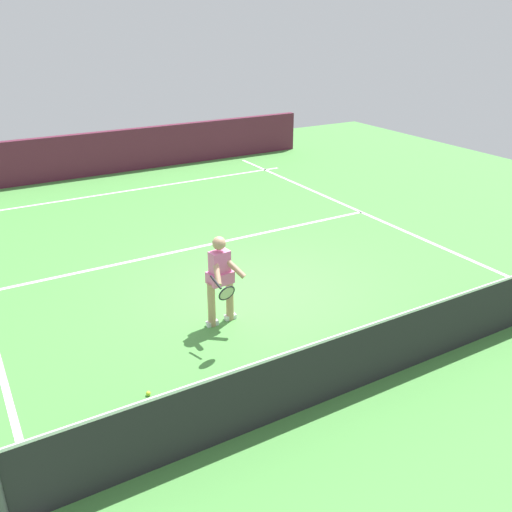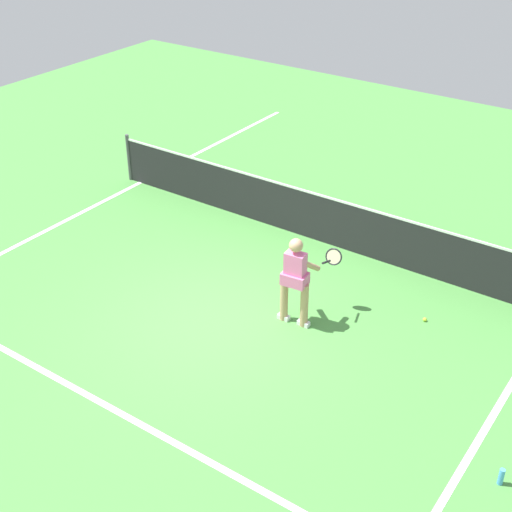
{
  "view_description": "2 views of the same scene",
  "coord_description": "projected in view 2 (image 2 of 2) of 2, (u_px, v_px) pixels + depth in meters",
  "views": [
    {
      "loc": [
        4.69,
        7.94,
        4.79
      ],
      "look_at": [
        0.45,
        0.66,
        1.06
      ],
      "focal_mm": 38.75,
      "sensor_mm": 36.0,
      "label": 1
    },
    {
      "loc": [
        6.11,
        -7.53,
        6.97
      ],
      "look_at": [
        0.33,
        0.78,
        0.92
      ],
      "focal_mm": 50.92,
      "sensor_mm": 36.0,
      "label": 2
    }
  ],
  "objects": [
    {
      "name": "tennis_player",
      "position": [
        296.0,
        277.0,
        11.38
      ],
      "size": [
        0.74,
        0.99,
        1.55
      ],
      "color": "tan",
      "rests_on": "ground"
    },
    {
      "name": "tennis_ball_near",
      "position": [
        425.0,
        319.0,
        11.8
      ],
      "size": [
        0.07,
        0.07,
        0.07
      ],
      "primitive_type": "sphere",
      "color": "#D1E533",
      "rests_on": "ground"
    },
    {
      "name": "water_bottle",
      "position": [
        501.0,
        477.0,
        8.85
      ],
      "size": [
        0.07,
        0.07,
        0.24
      ],
      "primitive_type": "cylinder",
      "color": "#4C9EE5",
      "rests_on": "ground"
    },
    {
      "name": "court_net",
      "position": [
        315.0,
        216.0,
        13.89
      ],
      "size": [
        9.78,
        0.08,
        1.07
      ],
      "color": "#4C4C51",
      "rests_on": "ground"
    },
    {
      "name": "sideline_left_marking",
      "position": [
        28.0,
        240.0,
        14.11
      ],
      "size": [
        0.1,
        17.74,
        0.01
      ],
      "primitive_type": "cube",
      "color": "white",
      "rests_on": "ground"
    },
    {
      "name": "sideline_right_marking",
      "position": [
        483.0,
        433.0,
        9.65
      ],
      "size": [
        0.1,
        17.74,
        0.01
      ],
      "primitive_type": "cube",
      "color": "white",
      "rests_on": "ground"
    },
    {
      "name": "ground_plane",
      "position": [
        213.0,
        319.0,
        11.88
      ],
      "size": [
        25.66,
        25.66,
        0.0
      ],
      "primitive_type": "plane",
      "color": "#4C9342"
    },
    {
      "name": "service_line_marking",
      "position": [
        103.0,
        404.0,
        10.13
      ],
      "size": [
        9.1,
        0.1,
        0.01
      ],
      "primitive_type": "cube",
      "color": "white",
      "rests_on": "ground"
    }
  ]
}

